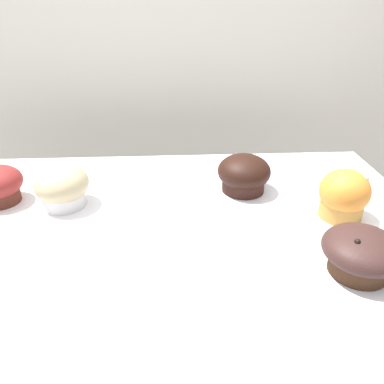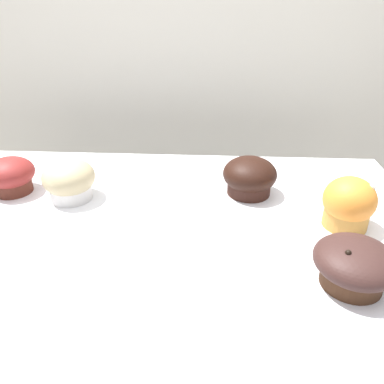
# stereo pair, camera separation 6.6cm
# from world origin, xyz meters

# --- Properties ---
(wall_back) EXTENTS (3.20, 0.10, 1.80)m
(wall_back) POSITION_xyz_m (0.00, 0.60, 0.90)
(wall_back) COLOR beige
(wall_back) RESTS_ON ground
(muffin_front_center) EXTENTS (0.10, 0.10, 0.08)m
(muffin_front_center) POSITION_xyz_m (-0.16, 0.09, 0.96)
(muffin_front_center) COLOR silver
(muffin_front_center) RESTS_ON display_counter
(muffin_back_right) EXTENTS (0.09, 0.09, 0.09)m
(muffin_back_right) POSITION_xyz_m (0.34, 0.02, 0.97)
(muffin_back_right) COLOR #C2863A
(muffin_back_right) RESTS_ON display_counter
(muffin_front_left) EXTENTS (0.11, 0.11, 0.07)m
(muffin_front_left) POSITION_xyz_m (0.30, -0.13, 0.96)
(muffin_front_left) COLOR #422717
(muffin_front_left) RESTS_ON display_counter
(muffin_front_right) EXTENTS (0.11, 0.11, 0.08)m
(muffin_front_right) POSITION_xyz_m (0.18, 0.13, 0.96)
(muffin_front_right) COLOR #321A15
(muffin_front_right) RESTS_ON display_counter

